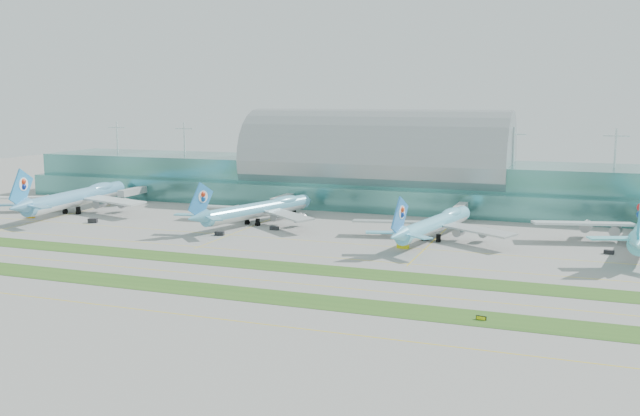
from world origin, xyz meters
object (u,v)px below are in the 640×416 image
at_px(terminal, 376,173).
at_px(airliner_b, 259,209).
at_px(taxiway_sign_east, 481,318).
at_px(airliner_c, 436,223).
at_px(airliner_a, 78,196).

bearing_deg(terminal, airliner_b, -113.96).
bearing_deg(taxiway_sign_east, airliner_b, 145.01).
xyz_separation_m(airliner_c, taxiway_sign_east, (26.99, -86.29, -5.20)).
relative_size(airliner_a, airliner_c, 1.20).
height_order(airliner_b, airliner_c, airliner_b).
height_order(airliner_b, taxiway_sign_east, airliner_b).
relative_size(terminal, airliner_a, 4.24).
distance_m(airliner_b, airliner_c, 70.37).
height_order(terminal, airliner_a, terminal).
xyz_separation_m(terminal, airliner_c, (41.45, -71.55, -8.54)).
bearing_deg(airliner_c, airliner_b, -175.14).
xyz_separation_m(airliner_b, airliner_c, (69.99, -7.32, -0.17)).
height_order(airliner_a, airliner_b, airliner_a).
bearing_deg(taxiway_sign_east, airliner_a, 162.02).
bearing_deg(airliner_c, terminal, 130.92).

